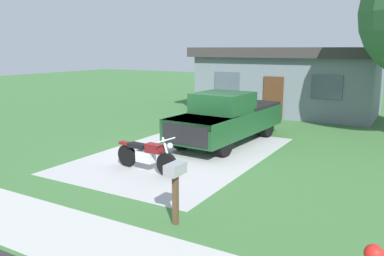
{
  "coord_description": "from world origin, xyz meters",
  "views": [
    {
      "loc": [
        6.6,
        -10.74,
        3.45
      ],
      "look_at": [
        0.3,
        0.08,
        0.9
      ],
      "focal_mm": 36.66,
      "sensor_mm": 36.0,
      "label": 1
    }
  ],
  "objects": [
    {
      "name": "ground_plane",
      "position": [
        0.0,
        0.0,
        0.0
      ],
      "size": [
        80.0,
        80.0,
        0.0
      ],
      "primitive_type": "plane",
      "color": "#3C6E37"
    },
    {
      "name": "pickup_truck",
      "position": [
        0.58,
        2.3,
        0.95
      ],
      "size": [
        2.34,
        5.73,
        1.9
      ],
      "color": "black",
      "rests_on": "ground"
    },
    {
      "name": "mailbox",
      "position": [
        2.65,
        -4.6,
        0.98
      ],
      "size": [
        0.26,
        0.48,
        1.26
      ],
      "color": "#4C3823",
      "rests_on": "ground"
    },
    {
      "name": "sidewalk_strip",
      "position": [
        0.0,
        -6.0,
        0.0
      ],
      "size": [
        36.0,
        1.8,
        0.01
      ],
      "primitive_type": "cube",
      "color": "#B7B7B2",
      "rests_on": "ground"
    },
    {
      "name": "motorcycle",
      "position": [
        0.07,
        -2.1,
        0.47
      ],
      "size": [
        2.21,
        0.7,
        1.09
      ],
      "color": "black",
      "rests_on": "ground"
    },
    {
      "name": "driveway_pad",
      "position": [
        0.0,
        0.0,
        0.0
      ],
      "size": [
        5.09,
        7.98,
        0.01
      ],
      "primitive_type": "cube",
      "color": "#AEAEAE",
      "rests_on": "ground"
    },
    {
      "name": "neighbor_house",
      "position": [
        0.37,
        10.45,
        1.79
      ],
      "size": [
        9.6,
        5.6,
        3.5
      ],
      "color": "slate",
      "rests_on": "ground"
    }
  ]
}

